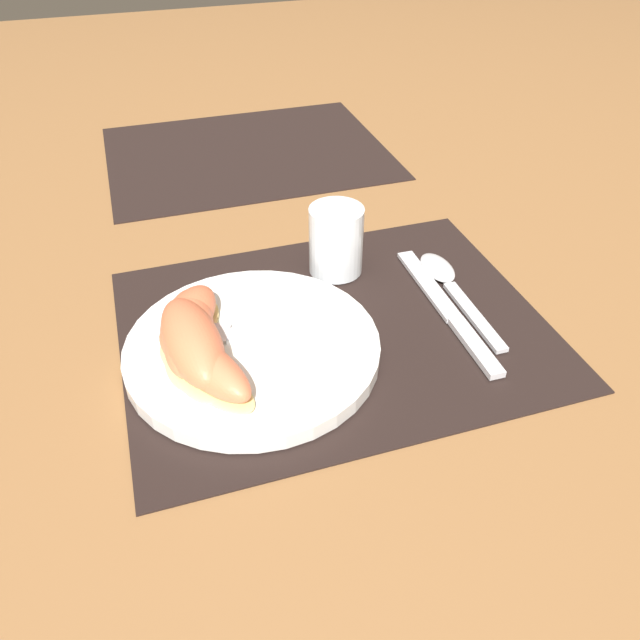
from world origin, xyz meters
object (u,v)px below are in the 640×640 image
citrus_wedge_0 (189,318)px  citrus_wedge_3 (204,366)px  plate (253,348)px  spoon (447,280)px  fork (237,335)px  juice_glass (336,244)px  knife (448,311)px  citrus_wedge_2 (193,344)px  citrus_wedge_1 (189,333)px

citrus_wedge_0 → citrus_wedge_3: size_ratio=0.80×
plate → spoon: 0.24m
fork → spoon: bearing=9.1°
juice_glass → plate: bearing=-136.9°
knife → citrus_wedge_3: bearing=-171.7°
knife → fork: 0.23m
plate → citrus_wedge_0: citrus_wedge_0 is taller
citrus_wedge_0 → citrus_wedge_2: bearing=-93.3°
juice_glass → citrus_wedge_1: juice_glass is taller
plate → citrus_wedge_1: citrus_wedge_1 is taller
juice_glass → knife: size_ratio=0.35×
plate → citrus_wedge_2: 0.06m
juice_glass → spoon: size_ratio=0.44×
plate → juice_glass: juice_glass is taller
knife → fork: size_ratio=1.21×
citrus_wedge_3 → citrus_wedge_1: bearing=96.6°
juice_glass → spoon: 0.13m
citrus_wedge_3 → knife: bearing=8.3°
spoon → citrus_wedge_2: 0.30m
knife → citrus_wedge_0: size_ratio=2.08×
knife → citrus_wedge_3: (-0.27, -0.04, 0.03)m
knife → citrus_wedge_2: (-0.27, -0.01, 0.03)m
knife → citrus_wedge_1: bearing=177.9°
knife → citrus_wedge_0: 0.27m
knife → citrus_wedge_0: bearing=172.6°
spoon → citrus_wedge_3: 0.30m
citrus_wedge_2 → citrus_wedge_3: size_ratio=1.02×
spoon → citrus_wedge_3: bearing=-162.8°
knife → citrus_wedge_3: size_ratio=1.67×
plate → spoon: size_ratio=1.37×
knife → citrus_wedge_3: 0.27m
citrus_wedge_0 → citrus_wedge_1: citrus_wedge_1 is taller
citrus_wedge_2 → fork: bearing=26.0°
juice_glass → citrus_wedge_0: (-0.18, -0.08, -0.00)m
knife → fork: bearing=177.3°
juice_glass → knife: juice_glass is taller
citrus_wedge_2 → citrus_wedge_0: bearing=86.7°
knife → spoon: 0.06m
citrus_wedge_0 → fork: bearing=-30.2°
juice_glass → fork: 0.17m
citrus_wedge_0 → citrus_wedge_2: citrus_wedge_2 is taller
spoon → citrus_wedge_3: size_ratio=1.34×
fork → juice_glass: bearing=37.2°
citrus_wedge_0 → citrus_wedge_1: 0.02m
fork → citrus_wedge_1: citrus_wedge_1 is taller
spoon → citrus_wedge_2: (-0.29, -0.06, 0.03)m
citrus_wedge_1 → citrus_wedge_2: size_ratio=1.01×
plate → knife: 0.21m
plate → citrus_wedge_1: bearing=167.7°
juice_glass → citrus_wedge_0: juice_glass is taller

